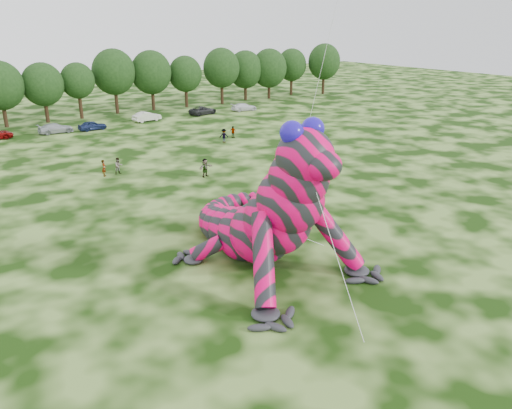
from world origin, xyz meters
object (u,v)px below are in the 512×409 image
object	(u,v)px
car_3	(56,128)
car_7	(244,107)
tree_8	(44,93)
tree_13	(222,76)
tree_11	(152,81)
tree_16	(292,72)
spectator_3	(233,132)
tree_17	(324,69)
car_5	(147,117)
tree_9	(79,91)
tree_12	(186,82)
tree_15	(269,74)
spectator_2	(224,136)
tree_10	(115,81)
spectator_5	(205,168)
inflatable_gecko	(247,186)
tree_7	(1,94)
car_4	(92,126)
car_6	(203,110)
spectator_1	(119,166)
tree_14	(245,75)
spectator_0	(104,168)

from	to	relation	value
car_3	car_7	world-z (taller)	car_3
tree_8	tree_13	xyz separation A→B (m)	(31.35, 0.14, 0.59)
tree_11	tree_8	bearing A→B (deg)	-176.16
tree_16	spectator_3	bearing A→B (deg)	-139.13
tree_11	tree_17	world-z (taller)	tree_17
tree_17	car_5	xyz separation A→B (m)	(-43.31, -7.54, -4.41)
tree_9	tree_11	bearing A→B (deg)	3.82
tree_8	car_3	xyz separation A→B (m)	(-1.04, -8.78, -3.79)
tree_11	tree_12	world-z (taller)	tree_11
tree_15	spectator_3	size ratio (longest dim) A/B	6.03
tree_17	spectator_2	bearing A→B (deg)	-146.88
tree_16	car_3	xyz separation A→B (m)	(-50.70, -11.17, -4.01)
tree_15	tree_16	size ratio (longest dim) A/B	1.03
car_5	spectator_3	world-z (taller)	spectator_3
tree_10	spectator_5	world-z (taller)	tree_10
tree_8	tree_16	size ratio (longest dim) A/B	0.95
tree_12	car_3	bearing A→B (deg)	-159.32
spectator_2	inflatable_gecko	bearing A→B (deg)	96.25
tree_17	tree_9	bearing A→B (deg)	179.23
car_5	tree_7	bearing A→B (deg)	58.13
tree_7	car_4	distance (m)	14.14
tree_8	car_4	size ratio (longest dim) A/B	2.29
tree_15	tree_12	bearing A→B (deg)	-179.90
tree_9	tree_8	bearing A→B (deg)	-176.11
tree_13	car_5	distance (m)	20.61
tree_10	car_5	xyz separation A→B (m)	(1.24, -9.45, -4.52)
car_6	tree_13	bearing A→B (deg)	-58.54
spectator_3	spectator_1	xyz separation A→B (m)	(-18.45, -7.33, 0.05)
tree_8	tree_12	xyz separation A→B (m)	(24.23, 0.75, 0.01)
tree_7	tree_12	bearing A→B (deg)	1.78
inflatable_gecko	tree_15	size ratio (longest dim) A/B	2.05
tree_14	tree_17	bearing A→B (deg)	-6.36
tree_17	spectator_3	size ratio (longest dim) A/B	6.45
inflatable_gecko	spectator_2	distance (m)	33.23
car_7	spectator_3	xyz separation A→B (m)	(-12.99, -16.90, 0.15)
car_3	spectator_5	bearing A→B (deg)	-168.75
tree_15	tree_17	distance (m)	13.52
tree_15	tree_16	distance (m)	7.16
car_7	spectator_2	distance (m)	24.19
tree_16	spectator_1	distance (m)	61.74
car_7	tree_9	bearing A→B (deg)	78.01
spectator_0	car_6	bearing A→B (deg)	-14.80
car_7	spectator_0	xyz separation A→B (m)	(-32.93, -24.21, 0.20)
spectator_3	spectator_0	bearing A→B (deg)	73.70
tree_9	car_7	xyz separation A→B (m)	(25.22, -8.90, -3.69)
tree_9	car_3	xyz separation A→B (m)	(-6.32, -9.14, -3.66)
tree_8	tree_13	size ratio (longest dim) A/B	0.88
tree_10	car_4	xyz separation A→B (m)	(-7.83, -11.27, -4.59)
tree_16	car_4	distance (m)	47.62
tree_10	spectator_5	bearing A→B (deg)	-98.20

